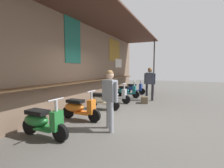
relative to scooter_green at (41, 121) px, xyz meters
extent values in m
plane|color=#56544F|center=(2.25, -1.08, -0.39)|extent=(38.32, 38.32, 0.00)
cube|color=#7F6651|center=(2.25, 0.94, 1.48)|extent=(13.68, 0.25, 3.73)
cube|color=brown|center=(2.25, 0.64, 0.75)|extent=(12.32, 0.36, 0.05)
cube|color=#236B5B|center=(2.32, 0.80, 2.30)|extent=(0.93, 0.02, 1.66)
cube|color=olive|center=(6.25, 0.80, 2.34)|extent=(1.48, 0.02, 1.22)
cube|color=beige|center=(6.87, 0.80, 1.61)|extent=(1.02, 0.03, 0.53)
cube|color=#4C2D23|center=(2.25, -0.25, 3.15)|extent=(13.14, 2.13, 0.06)
cylinder|color=#332D28|center=(7.99, -1.21, 1.38)|extent=(0.08, 0.08, 3.54)
ellipsoid|color=#237533|center=(0.00, 0.17, 0.01)|extent=(0.39, 0.71, 0.30)
cube|color=black|center=(0.00, 0.12, 0.21)|extent=(0.31, 0.55, 0.10)
cube|color=#237533|center=(0.00, -0.18, -0.14)|extent=(0.39, 0.51, 0.04)
cube|color=#237533|center=(-0.01, -0.48, 0.08)|extent=(0.28, 0.16, 0.44)
cylinder|color=#B7B7BC|center=(-0.01, -0.48, 0.21)|extent=(0.07, 0.07, 0.70)
cylinder|color=#B7B7BC|center=(-0.01, -0.48, 0.56)|extent=(0.46, 0.04, 0.04)
cylinder|color=black|center=(-0.01, -0.58, -0.19)|extent=(0.11, 0.40, 0.40)
cylinder|color=black|center=(0.01, 0.42, -0.19)|extent=(0.11, 0.40, 0.40)
ellipsoid|color=orange|center=(1.48, 0.17, 0.01)|extent=(0.38, 0.70, 0.30)
cube|color=black|center=(1.48, 0.12, 0.21)|extent=(0.30, 0.55, 0.10)
cube|color=orange|center=(1.48, -0.18, -0.14)|extent=(0.38, 0.50, 0.04)
cube|color=orange|center=(1.49, -0.48, 0.08)|extent=(0.28, 0.16, 0.44)
cylinder|color=#B7B7BC|center=(1.49, -0.48, 0.21)|extent=(0.07, 0.07, 0.70)
cylinder|color=#B7B7BC|center=(1.49, -0.48, 0.56)|extent=(0.46, 0.04, 0.04)
cylinder|color=black|center=(1.49, -0.58, -0.19)|extent=(0.10, 0.40, 0.40)
cylinder|color=black|center=(1.48, 0.42, -0.19)|extent=(0.10, 0.40, 0.40)
ellipsoid|color=beige|center=(3.03, 0.17, 0.01)|extent=(0.41, 0.72, 0.30)
cube|color=black|center=(3.03, 0.12, 0.21)|extent=(0.33, 0.56, 0.10)
cube|color=beige|center=(3.04, -0.18, -0.14)|extent=(0.40, 0.52, 0.04)
cube|color=beige|center=(3.06, -0.48, 0.08)|extent=(0.29, 0.17, 0.44)
cylinder|color=#B7B7BC|center=(3.06, -0.48, 0.21)|extent=(0.07, 0.07, 0.70)
cylinder|color=#B7B7BC|center=(3.06, -0.48, 0.56)|extent=(0.46, 0.06, 0.04)
cylinder|color=black|center=(3.06, -0.58, -0.19)|extent=(0.12, 0.40, 0.40)
cylinder|color=black|center=(3.01, 0.42, -0.19)|extent=(0.12, 0.40, 0.40)
ellipsoid|color=#B2B5BA|center=(4.46, 0.17, 0.01)|extent=(0.40, 0.71, 0.30)
cube|color=black|center=(4.46, 0.12, 0.21)|extent=(0.31, 0.56, 0.10)
cube|color=#B2B5BA|center=(4.45, -0.18, -0.14)|extent=(0.39, 0.51, 0.04)
cube|color=#B2B5BA|center=(4.45, -0.48, 0.08)|extent=(0.28, 0.17, 0.44)
cylinder|color=#B7B7BC|center=(4.45, -0.48, 0.21)|extent=(0.07, 0.07, 0.70)
cylinder|color=#B7B7BC|center=(4.45, -0.48, 0.56)|extent=(0.46, 0.05, 0.04)
cylinder|color=black|center=(4.44, -0.58, -0.19)|extent=(0.11, 0.40, 0.40)
cylinder|color=black|center=(4.47, 0.42, -0.19)|extent=(0.11, 0.40, 0.40)
ellipsoid|color=#197075|center=(6.05, 0.17, 0.01)|extent=(0.43, 0.73, 0.30)
cube|color=black|center=(6.05, 0.12, 0.21)|extent=(0.34, 0.57, 0.10)
cube|color=#197075|center=(6.07, -0.18, -0.14)|extent=(0.42, 0.53, 0.04)
cube|color=#197075|center=(6.09, -0.48, 0.08)|extent=(0.29, 0.18, 0.44)
cylinder|color=#B7B7BC|center=(6.09, -0.48, 0.21)|extent=(0.07, 0.07, 0.70)
cylinder|color=#B7B7BC|center=(6.09, -0.48, 0.56)|extent=(0.46, 0.07, 0.04)
cylinder|color=black|center=(6.10, -0.58, -0.19)|extent=(0.13, 0.41, 0.40)
cylinder|color=black|center=(6.03, 0.42, -0.19)|extent=(0.13, 0.41, 0.40)
ellipsoid|color=#233D9E|center=(7.56, 0.17, 0.01)|extent=(0.40, 0.71, 0.30)
cube|color=black|center=(7.56, 0.12, 0.21)|extent=(0.32, 0.56, 0.10)
cube|color=#233D9E|center=(7.55, -0.18, -0.14)|extent=(0.40, 0.51, 0.04)
cube|color=#233D9E|center=(7.54, -0.48, 0.08)|extent=(0.29, 0.17, 0.44)
cylinder|color=#B7B7BC|center=(7.54, -0.48, 0.21)|extent=(0.07, 0.07, 0.70)
cylinder|color=#B7B7BC|center=(7.54, -0.48, 0.56)|extent=(0.46, 0.05, 0.04)
cylinder|color=black|center=(7.54, -0.58, -0.19)|extent=(0.11, 0.40, 0.40)
cylinder|color=black|center=(7.57, 0.42, -0.19)|extent=(0.11, 0.40, 0.40)
cylinder|color=#999EA8|center=(1.23, -1.19, 0.01)|extent=(0.12, 0.12, 0.79)
cylinder|color=#999EA8|center=(0.95, -1.39, 0.01)|extent=(0.12, 0.12, 0.79)
cube|color=#999EA8|center=(1.09, -1.29, 0.68)|extent=(0.33, 0.44, 0.56)
sphere|color=tan|center=(1.09, -1.29, 1.08)|extent=(0.21, 0.21, 0.21)
sphere|color=olive|center=(1.09, -1.29, 1.12)|extent=(0.20, 0.20, 0.20)
cylinder|color=#999EA8|center=(1.18, -1.07, 0.66)|extent=(0.08, 0.08, 0.53)
cylinder|color=#999EA8|center=(1.00, -1.51, 0.66)|extent=(0.08, 0.08, 0.53)
cylinder|color=#232328|center=(5.73, -1.56, 0.04)|extent=(0.12, 0.12, 0.85)
cylinder|color=#232328|center=(5.83, -1.24, 0.04)|extent=(0.12, 0.12, 0.85)
cube|color=#383D4C|center=(5.78, -1.40, 0.76)|extent=(0.20, 0.43, 0.60)
sphere|color=brown|center=(5.78, -1.40, 1.19)|extent=(0.23, 0.23, 0.23)
sphere|color=olive|center=(5.78, -1.40, 1.23)|extent=(0.21, 0.21, 0.21)
cylinder|color=#383D4C|center=(5.78, -1.65, 0.74)|extent=(0.08, 0.08, 0.57)
cylinder|color=#383D4C|center=(5.78, -1.15, 0.74)|extent=(0.08, 0.08, 0.57)
cube|color=brown|center=(4.93, -1.33, -0.23)|extent=(0.46, 0.40, 0.32)
camera|label=1|loc=(-2.77, -3.09, 1.23)|focal=26.23mm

